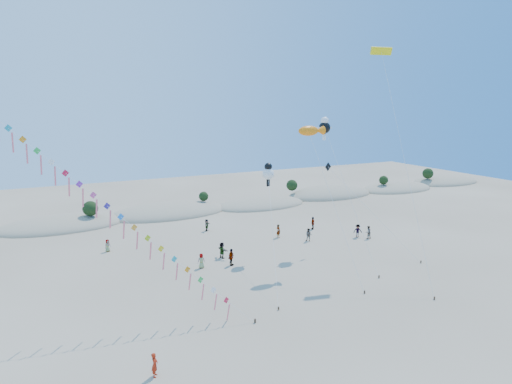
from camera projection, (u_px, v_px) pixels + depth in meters
The scene contains 10 objects.
ground at pixel (338, 359), 29.47m from camera, with size 160.00×160.00×0.00m, color gray.
dune_ridge at pixel (176, 212), 69.68m from camera, with size 145.30×11.49×5.57m.
kite_train at pixel (88, 193), 32.76m from camera, with size 21.40×11.47×20.32m.
fish_kite at pixel (311, 131), 45.79m from camera, with size 3.12×10.64×15.06m.
cartoon_kite_low at pixel (268, 172), 48.57m from camera, with size 6.49×13.80×10.81m.
cartoon_kite_high at pixel (325, 127), 51.45m from camera, with size 2.22×12.78×15.85m.
parafoil_kite at pixel (382, 55), 45.97m from camera, with size 4.44×12.85×23.38m.
dark_kite at pixel (350, 189), 50.43m from camera, with size 6.56×9.91×10.49m.
flyer_foreground at pixel (155, 365), 27.43m from camera, with size 0.60×0.39×1.63m, color #A9210D.
beachgoers at pixel (267, 238), 53.58m from camera, with size 32.29×14.94×1.89m.
Camera 1 is at (-16.75, -21.44, 17.13)m, focal length 30.00 mm.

